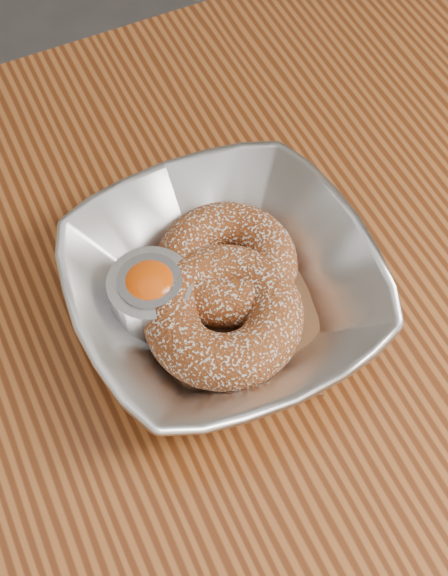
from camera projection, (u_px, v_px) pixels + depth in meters
name	position (u px, v px, depth m)	size (l,w,h in m)	color
ground_plane	(314.00, 564.00, 1.23)	(4.00, 4.00, 0.00)	#565659
table	(387.00, 383.00, 0.68)	(1.20, 0.80, 0.75)	brown
serving_bowl	(224.00, 290.00, 0.58)	(0.22, 0.22, 0.05)	silver
parchment	(224.00, 303.00, 0.60)	(0.14, 0.14, 0.00)	brown
donut_back	(227.00, 263.00, 0.59)	(0.11, 0.11, 0.04)	brown
donut_front	(223.00, 315.00, 0.57)	(0.11, 0.11, 0.04)	brown
ramekin	(151.00, 294.00, 0.57)	(0.06, 0.06, 0.05)	silver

